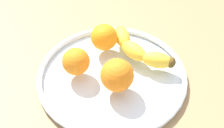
{
  "coord_description": "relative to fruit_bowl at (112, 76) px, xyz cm",
  "views": [
    {
      "loc": [
        45.98,
        -21.25,
        55.94
      ],
      "look_at": [
        0.0,
        0.0,
        4.8
      ],
      "focal_mm": 53.95,
      "sensor_mm": 36.0,
      "label": 1
    }
  ],
  "objects": [
    {
      "name": "ground_plane",
      "position": [
        0.0,
        0.0,
        -2.92
      ],
      "size": [
        135.36,
        135.36,
        4.0
      ],
      "primitive_type": "cube",
      "color": "#94774F"
    },
    {
      "name": "orange_center",
      "position": [
        -8.58,
        1.95,
        4.01
      ],
      "size": [
        6.26,
        6.26,
        6.26
      ],
      "primitive_type": "sphere",
      "color": "orange",
      "rests_on": "fruit_bowl"
    },
    {
      "name": "orange_back_right",
      "position": [
        3.85,
        -0.62,
        4.4
      ],
      "size": [
        7.02,
        7.02,
        7.02
      ],
      "primitive_type": "sphere",
      "color": "orange",
      "rests_on": "fruit_bowl"
    },
    {
      "name": "orange_front_right",
      "position": [
        -3.92,
        -6.77,
        3.92
      ],
      "size": [
        6.08,
        6.08,
        6.08
      ],
      "primitive_type": "sphere",
      "color": "orange",
      "rests_on": "fruit_bowl"
    },
    {
      "name": "fruit_bowl",
      "position": [
        0.0,
        0.0,
        0.0
      ],
      "size": [
        33.26,
        33.26,
        1.8
      ],
      "color": "silver",
      "rests_on": "ground_plane"
    },
    {
      "name": "banana",
      "position": [
        -2.79,
        8.02,
        2.7
      ],
      "size": [
        17.92,
        10.15,
        3.64
      ],
      "rotation": [
        0.0,
        0.0,
        0.33
      ],
      "color": "yellow",
      "rests_on": "fruit_bowl"
    }
  ]
}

